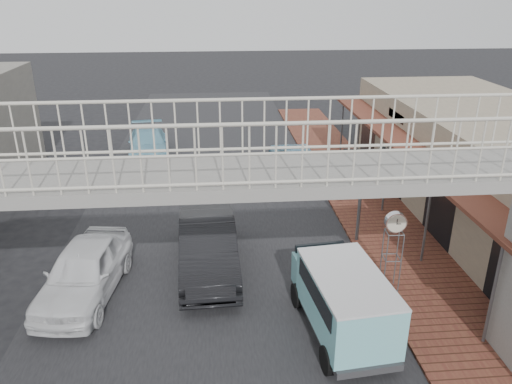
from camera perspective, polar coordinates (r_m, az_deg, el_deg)
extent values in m
plane|color=black|center=(15.17, -5.40, -11.15)|extent=(120.00, 120.00, 0.00)
cube|color=black|center=(15.17, -5.40, -11.14)|extent=(10.00, 60.00, 0.01)
cube|color=brown|center=(18.77, 14.93, -4.70)|extent=(3.00, 40.00, 0.10)
cube|color=gray|center=(20.78, 26.35, 2.17)|extent=(6.00, 18.00, 4.00)
cube|color=brown|center=(19.02, 18.22, 4.57)|extent=(1.80, 18.00, 0.12)
cube|color=silver|center=(22.17, 15.82, 8.36)|extent=(0.08, 2.60, 0.90)
cube|color=#B21914|center=(16.49, 23.37, 2.63)|extent=(0.08, 2.20, 0.80)
cube|color=gray|center=(9.25, -6.59, 1.74)|extent=(14.00, 2.00, 0.24)
cube|color=beige|center=(9.95, -6.64, 7.28)|extent=(14.00, 0.08, 1.10)
cube|color=beige|center=(8.13, -6.94, 3.81)|extent=(14.00, 0.08, 1.10)
imported|color=white|center=(15.36, -19.04, -8.53)|extent=(2.41, 4.78, 1.56)
imported|color=black|center=(15.79, -5.50, -6.22)|extent=(1.93, 5.08, 1.65)
imported|color=#6DA2BD|center=(24.62, 4.43, 4.01)|extent=(2.30, 4.61, 1.25)
imported|color=#76B5CD|center=(27.11, -12.22, 5.49)|extent=(2.60, 5.13, 1.43)
cylinder|color=black|center=(14.33, 4.79, -11.69)|extent=(0.31, 0.71, 0.69)
cylinder|color=black|center=(14.78, 10.68, -10.89)|extent=(0.31, 0.71, 0.69)
cylinder|color=black|center=(12.32, 8.27, -18.48)|extent=(0.31, 0.71, 0.69)
cylinder|color=black|center=(12.83, 15.12, -17.19)|extent=(0.31, 0.71, 0.69)
cube|color=#7FD5DD|center=(12.82, 10.30, -12.16)|extent=(2.01, 3.33, 1.34)
cube|color=#7FD5DD|center=(14.38, 7.65, -8.90)|extent=(1.69, 1.06, 0.89)
cube|color=black|center=(12.61, 10.42, -10.78)|extent=(1.99, 2.74, 0.50)
cube|color=silver|center=(12.44, 10.52, -9.52)|extent=(2.03, 3.33, 0.06)
imported|color=black|center=(23.52, 12.69, 2.39)|extent=(1.75, 1.11, 0.87)
imported|color=black|center=(24.12, 12.24, 2.97)|extent=(1.53, 0.59, 0.90)
cylinder|color=#59595B|center=(15.21, 14.15, -7.18)|extent=(0.04, 0.04, 1.85)
cylinder|color=#59595B|center=(15.34, 15.75, -7.11)|extent=(0.04, 0.04, 1.85)
cylinder|color=#59595B|center=(14.85, 14.59, -8.02)|extent=(0.04, 0.04, 1.85)
cylinder|color=#59595B|center=(14.97, 16.23, -7.93)|extent=(0.04, 0.04, 1.85)
cylinder|color=silver|center=(14.53, 15.67, -3.32)|extent=(0.61, 0.24, 0.60)
cylinder|color=beige|center=(14.44, 15.79, -3.51)|extent=(0.53, 0.05, 0.53)
cylinder|color=beige|center=(14.62, 15.55, -3.14)|extent=(0.53, 0.05, 0.53)
cylinder|color=#59595B|center=(17.35, 11.83, -0.51)|extent=(0.11, 0.11, 3.30)
cube|color=black|center=(16.90, 12.16, 3.17)|extent=(1.36, 0.22, 1.02)
cone|color=black|center=(17.10, 15.35, 3.10)|extent=(0.82, 1.32, 1.25)
cube|color=white|center=(16.87, 11.98, 2.95)|extent=(0.90, 0.11, 0.68)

